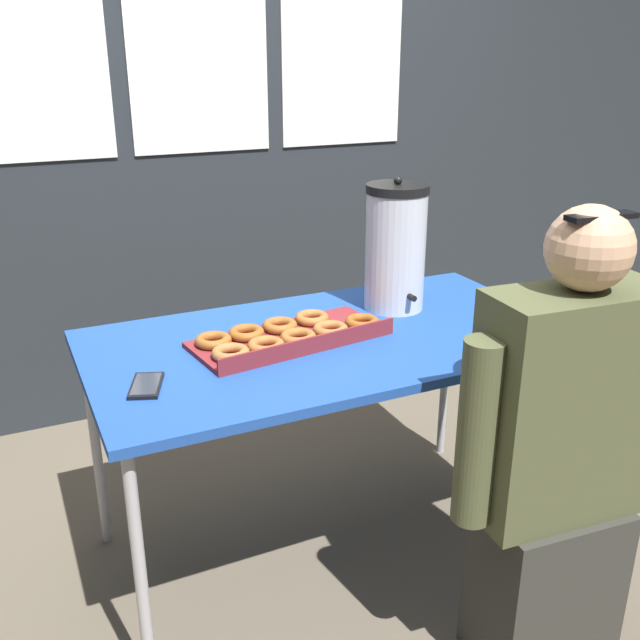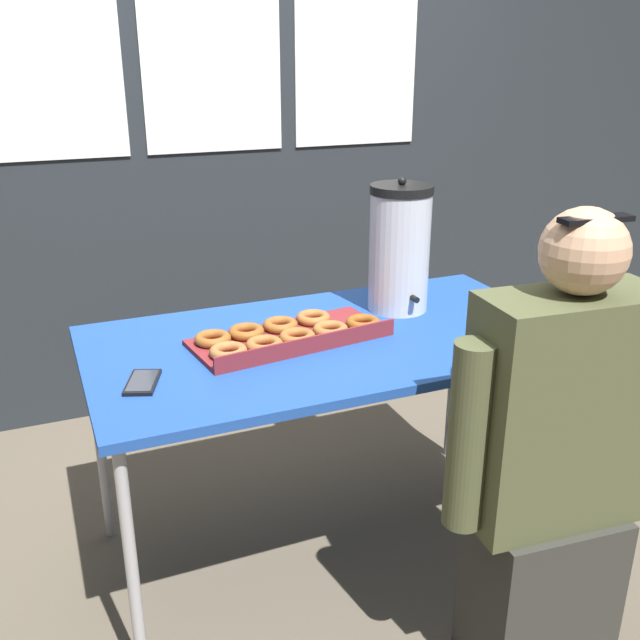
{
  "view_description": "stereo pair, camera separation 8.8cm",
  "coord_description": "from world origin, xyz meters",
  "px_view_note": "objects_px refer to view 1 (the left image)",
  "views": [
    {
      "loc": [
        -0.89,
        -1.82,
        1.6
      ],
      "look_at": [
        -0.04,
        0.0,
        0.84
      ],
      "focal_mm": 40.0,
      "sensor_mm": 36.0,
      "label": 1
    },
    {
      "loc": [
        -0.81,
        -1.86,
        1.6
      ],
      "look_at": [
        -0.04,
        0.0,
        0.84
      ],
      "focal_mm": 40.0,
      "sensor_mm": 36.0,
      "label": 2
    }
  ],
  "objects_px": {
    "donut_box": "(287,336)",
    "coffee_urn": "(395,247)",
    "cell_phone": "(146,385)",
    "person_seated": "(559,468)"
  },
  "relations": [
    {
      "from": "donut_box",
      "to": "coffee_urn",
      "type": "bearing_deg",
      "value": 8.75
    },
    {
      "from": "cell_phone",
      "to": "person_seated",
      "type": "bearing_deg",
      "value": -11.15
    },
    {
      "from": "donut_box",
      "to": "person_seated",
      "type": "distance_m",
      "value": 0.85
    },
    {
      "from": "cell_phone",
      "to": "person_seated",
      "type": "height_order",
      "value": "person_seated"
    },
    {
      "from": "coffee_urn",
      "to": "cell_phone",
      "type": "height_order",
      "value": "coffee_urn"
    },
    {
      "from": "coffee_urn",
      "to": "person_seated",
      "type": "height_order",
      "value": "person_seated"
    },
    {
      "from": "donut_box",
      "to": "cell_phone",
      "type": "height_order",
      "value": "donut_box"
    },
    {
      "from": "donut_box",
      "to": "person_seated",
      "type": "relative_size",
      "value": 0.48
    },
    {
      "from": "coffee_urn",
      "to": "cell_phone",
      "type": "relative_size",
      "value": 2.72
    },
    {
      "from": "cell_phone",
      "to": "person_seated",
      "type": "relative_size",
      "value": 0.13
    }
  ]
}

